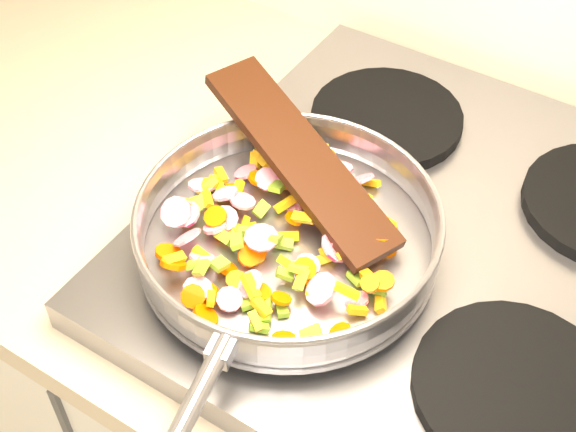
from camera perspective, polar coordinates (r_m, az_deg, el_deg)
The scene contains 7 objects.
cooktop at distance 0.91m, azimuth 10.57°, elevation -2.34°, with size 0.60×0.60×0.04m, color #939399.
grate_fl at distance 0.84m, azimuth -1.85°, elevation -3.32°, with size 0.19×0.19×0.02m, color black.
grate_fr at distance 0.78m, azimuth 15.80°, elevation -11.68°, with size 0.19×0.19×0.02m, color black.
grate_bl at distance 1.02m, azimuth 7.03°, elevation 6.93°, with size 0.19×0.19×0.02m, color black.
saute_pan at distance 0.82m, azimuth -0.06°, elevation -0.97°, with size 0.35×0.52×0.06m.
vegetable_heap at distance 0.83m, azimuth -0.88°, elevation -1.07°, with size 0.27×0.28×0.05m.
wooden_spatula at distance 0.86m, azimuth 0.88°, elevation 4.19°, with size 0.29×0.06×0.01m, color black.
Camera 1 is at (-0.53, 1.08, 1.59)m, focal length 50.00 mm.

